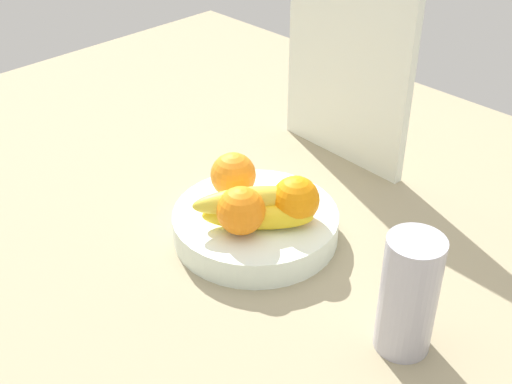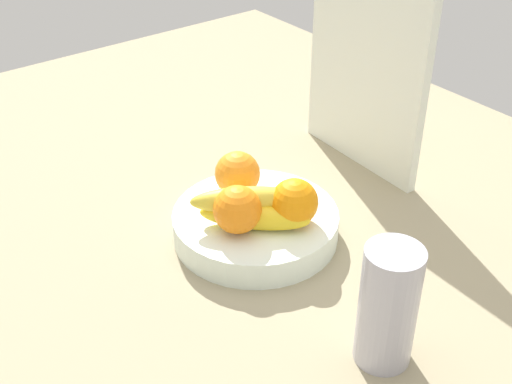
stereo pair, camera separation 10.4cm
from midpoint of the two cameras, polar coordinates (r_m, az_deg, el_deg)
ground_plane at (r=110.36cm, az=2.31°, el=-4.58°), size 180.00×140.00×3.00cm
fruit_bowl at (r=108.49cm, az=2.75°, el=-2.86°), size 26.40×26.40×4.54cm
orange_front_left at (r=109.91cm, az=1.14°, el=1.46°), size 7.42×7.42×7.42cm
orange_front_right at (r=101.40cm, az=1.37°, el=-1.58°), size 7.42×7.42×7.42cm
orange_center at (r=103.56cm, az=6.11°, el=-0.95°), size 7.42×7.42×7.42cm
banana_bunch at (r=102.86cm, az=2.41°, el=-1.45°), size 15.65×16.49×6.20cm
cutting_board at (r=124.44cm, az=11.61°, el=9.80°), size 28.05×2.98×36.00cm
thermos_tumbler at (r=87.09cm, az=14.45°, el=-9.42°), size 7.38×7.38×17.16cm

